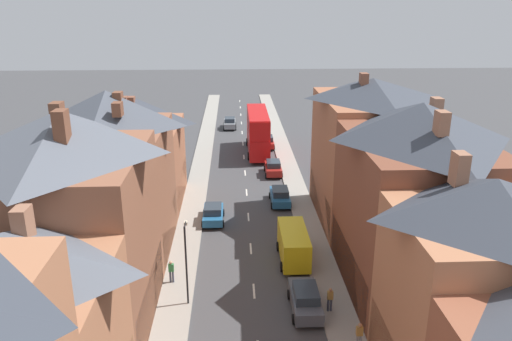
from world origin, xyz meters
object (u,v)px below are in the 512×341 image
Objects in this scene: car_far_grey at (260,113)px; car_mid_white at (267,142)px; delivery_van at (294,244)px; car_near_blue at (280,196)px; car_mid_black at (213,213)px; double_decker_bus_lead at (258,131)px; pedestrian_mid_right at (330,298)px; car_parked_right_a at (305,299)px; car_parked_right_b at (230,123)px; street_lamp at (186,259)px; pedestrian_mid_left at (359,334)px; car_parked_left_a at (273,168)px; pedestrian_far_left at (171,270)px.

car_mid_white is at bearing -90.00° from car_far_grey.
car_near_blue is at bearing 90.00° from delivery_van.
delivery_van is (6.20, -7.07, 0.54)m from car_mid_black.
double_decker_bus_lead reaches higher than pedestrian_mid_right.
car_parked_right_a is 1.04× the size of car_parked_right_b.
car_parked_right_a is at bearing -90.00° from delivery_van.
double_decker_bus_lead is 2.65× the size of car_mid_white.
car_far_grey reaches higher than car_mid_black.
car_far_grey is 53.60m from pedestrian_mid_right.
delivery_van is 0.95× the size of street_lamp.
pedestrian_mid_right is at bearing -87.69° from car_mid_white.
pedestrian_mid_left reaches higher than car_mid_white.
car_parked_right_a reaches higher than car_near_blue.
car_parked_right_a reaches higher than car_parked_left_a.
delivery_van reaches higher than car_far_grey.
car_parked_left_a is (0.00, 8.33, 0.02)m from car_near_blue.
car_parked_right_a is 0.78× the size of street_lamp.
street_lamp reaches higher than pedestrian_mid_right.
street_lamp is (-7.35, 1.10, 2.39)m from car_parked_right_a.
double_decker_bus_lead is 2.08× the size of delivery_van.
pedestrian_far_left is (-8.67, -13.80, 0.23)m from car_near_blue.
delivery_van reaches higher than car_parked_right_a.
car_far_grey is at bearing 90.00° from delivery_van.
street_lamp is at bearing 171.47° from car_parked_right_a.
car_parked_left_a is at bearing 73.33° from street_lamp.
car_mid_black is at bearing -117.01° from car_parked_left_a.
double_decker_bus_lead is 33.56m from street_lamp.
car_parked_left_a is 2.41× the size of pedestrian_far_left.
car_parked_right_b is 51.35m from pedestrian_mid_left.
car_parked_right_b is at bearing 96.88° from delivery_van.
car_near_blue is at bearing -90.00° from car_mid_white.
delivery_van reaches higher than car_near_blue.
pedestrian_mid_right reaches higher than car_parked_right_b.
double_decker_bus_lead is at bearing 92.71° from delivery_van.
car_mid_white is at bearing 93.48° from pedestrian_mid_left.
car_parked_right_a reaches higher than car_mid_black.
pedestrian_mid_left reaches higher than car_parked_right_a.
delivery_van is at bearing 103.44° from pedestrian_mid_left.
street_lamp is at bearing -98.01° from car_far_grey.
car_far_grey is 0.73× the size of delivery_van.
double_decker_bus_lead is 27.76m from delivery_van.
car_mid_white is at bearing 74.86° from car_mid_black.
double_decker_bus_lead reaches higher than car_parked_right_b.
pedestrian_mid_left reaches higher than car_far_grey.
pedestrian_mid_right is (1.48, -53.58, 0.19)m from car_far_grey.
car_parked_left_a is at bearing 68.61° from pedestrian_far_left.
car_parked_left_a is 19.24m from delivery_van.
pedestrian_mid_left is at bearing -87.55° from car_far_grey.
car_far_grey is (-0.00, 16.92, 0.03)m from car_mid_white.
car_parked_left_a is 10.74m from car_mid_white.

